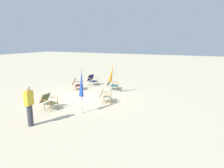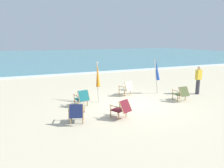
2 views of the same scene
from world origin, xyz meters
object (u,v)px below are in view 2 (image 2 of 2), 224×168
(beach_chair_far_center, at_px, (181,93))
(beach_chair_back_right, at_px, (82,97))
(beach_chair_front_right, at_px, (122,108))
(umbrella_furled_blue, at_px, (157,71))
(beach_chair_mid_center, at_px, (127,88))
(beach_chair_front_left, at_px, (76,113))
(person_near_chairs, at_px, (198,80))
(umbrella_furled_orange, at_px, (98,76))

(beach_chair_far_center, bearing_deg, beach_chair_back_right, 167.00)
(beach_chair_front_right, bearing_deg, umbrella_furled_blue, 38.42)
(beach_chair_mid_center, bearing_deg, umbrella_furled_blue, -9.09)
(beach_chair_back_right, xyz_separation_m, beach_chair_front_right, (1.03, -2.20, -0.00))
(beach_chair_front_right, relative_size, beach_chair_far_center, 1.18)
(beach_chair_front_left, distance_m, umbrella_furled_blue, 6.10)
(beach_chair_far_center, height_order, umbrella_furled_blue, umbrella_furled_blue)
(person_near_chairs, bearing_deg, beach_chair_front_left, -167.47)
(beach_chair_back_right, xyz_separation_m, umbrella_furled_orange, (0.95, 0.44, 0.92))
(beach_chair_far_center, bearing_deg, umbrella_furled_blue, 100.39)
(umbrella_furled_orange, bearing_deg, beach_chair_back_right, -155.14)
(beach_chair_front_left, distance_m, beach_chair_mid_center, 4.68)
(umbrella_furled_blue, height_order, person_near_chairs, umbrella_furled_blue)
(beach_chair_front_right, bearing_deg, person_near_chairs, 17.72)
(beach_chair_back_right, relative_size, person_near_chairs, 0.49)
(beach_chair_front_left, relative_size, beach_chair_back_right, 1.09)
(beach_chair_back_right, distance_m, umbrella_furled_blue, 4.75)
(beach_chair_mid_center, distance_m, person_near_chairs, 4.17)
(umbrella_furled_blue, bearing_deg, beach_chair_front_left, -153.54)
(beach_chair_mid_center, height_order, umbrella_furled_orange, umbrella_furled_orange)
(beach_chair_mid_center, height_order, umbrella_furled_blue, umbrella_furled_blue)
(beach_chair_front_right, xyz_separation_m, umbrella_furled_blue, (3.58, 2.84, 0.93))
(beach_chair_front_left, relative_size, beach_chair_front_right, 0.94)
(beach_chair_front_right, bearing_deg, beach_chair_far_center, 15.23)
(umbrella_furled_orange, xyz_separation_m, person_near_chairs, (5.82, -0.81, -0.50))
(beach_chair_back_right, height_order, umbrella_furled_blue, umbrella_furled_blue)
(umbrella_furled_orange, bearing_deg, person_near_chairs, -7.92)
(umbrella_furled_blue, bearing_deg, beach_chair_far_center, -79.61)
(beach_chair_front_right, bearing_deg, beach_chair_front_left, 175.12)
(beach_chair_back_right, height_order, person_near_chairs, person_near_chairs)
(beach_chair_back_right, relative_size, beach_chair_far_center, 1.01)
(beach_chair_front_right, relative_size, person_near_chairs, 0.57)
(umbrella_furled_blue, xyz_separation_m, person_near_chairs, (2.16, -1.00, -0.52))
(person_near_chairs, bearing_deg, beach_chair_front_right, -162.28)
(umbrella_furled_orange, bearing_deg, beach_chair_front_right, -88.33)
(person_near_chairs, bearing_deg, beach_chair_back_right, 176.90)
(umbrella_furled_orange, distance_m, person_near_chairs, 5.90)
(beach_chair_front_left, height_order, person_near_chairs, person_near_chairs)
(person_near_chairs, bearing_deg, umbrella_furled_blue, 155.11)
(beach_chair_far_center, bearing_deg, beach_chair_front_right, -164.77)
(beach_chair_back_right, distance_m, beach_chair_far_center, 5.07)
(beach_chair_front_left, xyz_separation_m, beach_chair_back_right, (0.78, 2.05, -0.00))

